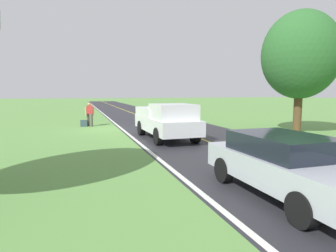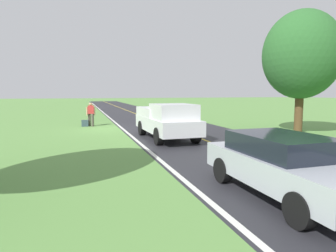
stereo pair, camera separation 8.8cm
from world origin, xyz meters
name	(u,v)px [view 2 (the right image)]	position (x,y,z in m)	size (l,w,h in m)	color
ground_plane	(110,129)	(0.00, 0.00, 0.00)	(200.00, 200.00, 0.00)	#609347
road_surface	(170,127)	(-4.11, 0.00, 0.00)	(6.92, 120.00, 0.00)	#28282D
lane_edge_line	(122,129)	(-0.82, 0.00, 0.01)	(0.16, 117.60, 0.00)	silver
lane_centre_line	(170,127)	(-4.11, 0.00, 0.01)	(0.14, 117.60, 0.00)	gold
hitchhiker_walking	(91,112)	(1.09, -2.01, 0.98)	(0.62, 0.52, 1.75)	#4C473D
suitcase_carried	(85,123)	(1.51, -1.94, 0.23)	(0.20, 0.46, 0.46)	#384C56
pickup_truck_passing	(168,120)	(-2.41, 5.10, 0.97)	(2.20, 5.45, 1.82)	silver
tree_far_side_near	(302,55)	(-10.29, 5.18, 4.46)	(4.31, 4.31, 6.96)	brown
sedan_ahead_same_lane	(285,164)	(-2.62, 13.73, 0.75)	(1.99, 4.43, 1.41)	#B2B7C1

